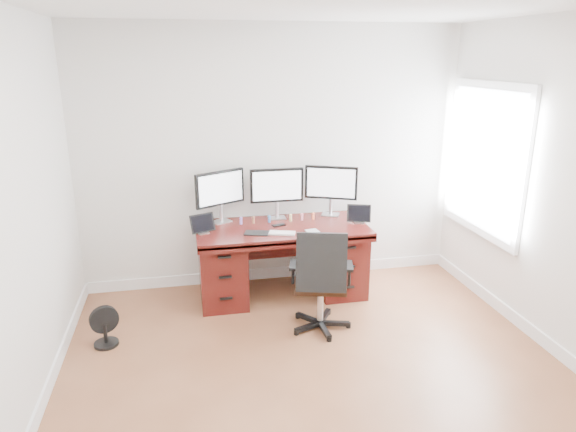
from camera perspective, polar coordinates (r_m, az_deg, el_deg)
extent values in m
plane|color=brown|center=(3.90, 4.76, -20.17)|extent=(4.50, 4.50, 0.00)
cube|color=silver|center=(5.39, -1.63, 6.41)|extent=(4.00, 0.10, 2.70)
cube|color=white|center=(5.40, 21.04, 5.83)|extent=(0.04, 1.30, 1.50)
cube|color=white|center=(5.39, 20.86, 5.83)|extent=(0.01, 1.15, 1.35)
cube|color=#46110E|center=(5.12, -0.68, -1.42)|extent=(1.70, 0.80, 0.05)
cube|color=#46110E|center=(5.21, -7.31, -5.65)|extent=(0.45, 0.70, 0.70)
cube|color=#46110E|center=(5.42, 5.59, -4.65)|extent=(0.45, 0.70, 0.70)
cube|color=black|center=(5.47, -1.28, -2.66)|extent=(0.74, 0.03, 0.40)
cylinder|color=black|center=(4.80, 3.57, -11.82)|extent=(0.63, 0.63, 0.07)
cylinder|color=silver|center=(4.69, 3.62, -9.45)|extent=(0.06, 0.06, 0.37)
cube|color=black|center=(4.61, 3.67, -7.40)|extent=(0.54, 0.53, 0.06)
cube|color=black|center=(4.32, 3.74, -5.19)|extent=(0.42, 0.16, 0.51)
cube|color=black|center=(4.55, 0.55, -5.44)|extent=(0.11, 0.23, 0.03)
cube|color=black|center=(4.56, 6.86, -5.54)|extent=(0.11, 0.23, 0.03)
cylinder|color=black|center=(4.80, -19.52, -13.22)|extent=(0.21, 0.21, 0.03)
cylinder|color=black|center=(4.75, -19.64, -12.18)|extent=(0.03, 0.03, 0.17)
cylinder|color=black|center=(4.69, -19.79, -10.88)|extent=(0.24, 0.13, 0.24)
cube|color=silver|center=(5.29, -7.42, -0.59)|extent=(0.22, 0.21, 0.01)
cylinder|color=silver|center=(5.27, -7.46, 0.29)|extent=(0.04, 0.04, 0.18)
cube|color=black|center=(5.20, -7.57, 3.08)|extent=(0.50, 0.29, 0.35)
cube|color=white|center=(5.18, -7.45, 3.04)|extent=(0.44, 0.24, 0.30)
cube|color=silver|center=(5.36, -1.24, -0.21)|extent=(0.18, 0.14, 0.01)
cylinder|color=silver|center=(5.34, -1.24, 0.66)|extent=(0.04, 0.04, 0.18)
cube|color=black|center=(5.27, -1.26, 3.43)|extent=(0.55, 0.04, 0.35)
cube|color=white|center=(5.25, -1.22, 3.37)|extent=(0.50, 0.00, 0.30)
cube|color=silver|center=(5.49, 4.73, 0.17)|extent=(0.22, 0.20, 0.01)
cylinder|color=silver|center=(5.47, 4.75, 1.02)|extent=(0.04, 0.04, 0.18)
cube|color=black|center=(5.40, 4.82, 3.72)|extent=(0.52, 0.25, 0.35)
cube|color=white|center=(5.38, 4.79, 3.67)|extent=(0.46, 0.20, 0.30)
cube|color=silver|center=(4.98, -9.42, -1.83)|extent=(0.12, 0.11, 0.01)
cube|color=black|center=(4.95, -9.47, -0.80)|extent=(0.25, 0.15, 0.17)
cube|color=silver|center=(5.26, 7.87, -0.70)|extent=(0.12, 0.11, 0.01)
cube|color=black|center=(5.23, 7.92, 0.28)|extent=(0.25, 0.14, 0.17)
cube|color=white|center=(4.90, -0.67, -1.90)|extent=(0.27, 0.18, 0.01)
cube|color=#B7BABF|center=(4.96, 2.73, -1.69)|extent=(0.13, 0.13, 0.01)
cube|color=black|center=(4.91, -3.50, -1.90)|extent=(0.26, 0.21, 0.01)
cube|color=black|center=(5.13, -1.04, -1.02)|extent=(0.14, 0.10, 0.01)
cylinder|color=#946CCC|center=(5.19, -5.23, -0.65)|extent=(0.03, 0.03, 0.05)
sphere|color=#946CCC|center=(5.18, -5.24, -0.26)|extent=(0.03, 0.03, 0.03)
cylinder|color=brown|center=(5.20, -3.87, -0.56)|extent=(0.03, 0.03, 0.05)
sphere|color=brown|center=(5.19, -3.87, -0.18)|extent=(0.03, 0.03, 0.03)
cylinder|color=#4885D7|center=(5.23, -2.09, -0.45)|extent=(0.03, 0.03, 0.05)
sphere|color=#4885D7|center=(5.21, -2.10, -0.07)|extent=(0.03, 0.03, 0.03)
cylinder|color=#D8C076|center=(5.27, 0.29, -0.30)|extent=(0.03, 0.03, 0.05)
sphere|color=#D8C076|center=(5.25, 0.29, 0.08)|extent=(0.03, 0.03, 0.03)
cylinder|color=pink|center=(5.29, 1.56, -0.22)|extent=(0.03, 0.03, 0.05)
sphere|color=pink|center=(5.28, 1.56, 0.15)|extent=(0.03, 0.03, 0.03)
cylinder|color=#F96D40|center=(5.32, 2.83, -0.14)|extent=(0.03, 0.03, 0.05)
sphere|color=#F96D40|center=(5.31, 2.83, 0.23)|extent=(0.03, 0.03, 0.03)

